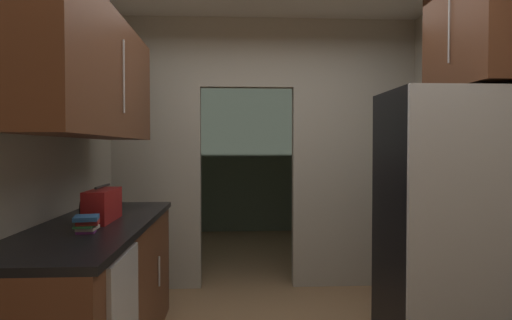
% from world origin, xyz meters
% --- Properties ---
extents(kitchen_partition, '(3.02, 0.12, 2.69)m').
position_xyz_m(kitchen_partition, '(0.05, 1.75, 1.44)').
color(kitchen_partition, '#ADA899').
rests_on(kitchen_partition, ground).
extents(adjoining_room_shell, '(3.02, 3.09, 2.69)m').
position_xyz_m(adjoining_room_shell, '(0.00, 3.78, 1.34)').
color(adjoining_room_shell, slate).
rests_on(adjoining_room_shell, ground).
extents(refrigerator, '(0.83, 0.71, 1.78)m').
position_xyz_m(refrigerator, '(1.12, 0.15, 0.89)').
color(refrigerator, black).
rests_on(refrigerator, ground).
extents(lower_cabinet_run, '(0.65, 2.13, 0.93)m').
position_xyz_m(lower_cabinet_run, '(-1.19, 0.09, 0.47)').
color(lower_cabinet_run, brown).
rests_on(lower_cabinet_run, ground).
extents(upper_cabinet_counterside, '(0.36, 1.91, 0.76)m').
position_xyz_m(upper_cabinet_counterside, '(-1.19, 0.09, 1.85)').
color(upper_cabinet_counterside, brown).
extents(upper_cabinet_fridgeside, '(0.36, 0.91, 0.86)m').
position_xyz_m(upper_cabinet_fridgeside, '(1.33, 0.25, 2.24)').
color(upper_cabinet_fridgeside, brown).
extents(boombox, '(0.15, 0.43, 0.23)m').
position_xyz_m(boombox, '(-1.16, 0.14, 1.04)').
color(boombox, maroon).
rests_on(boombox, lower_cabinet_run).
extents(book_stack, '(0.15, 0.18, 0.09)m').
position_xyz_m(book_stack, '(-1.13, -0.25, 0.98)').
color(book_stack, '#8C3893').
rests_on(book_stack, lower_cabinet_run).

